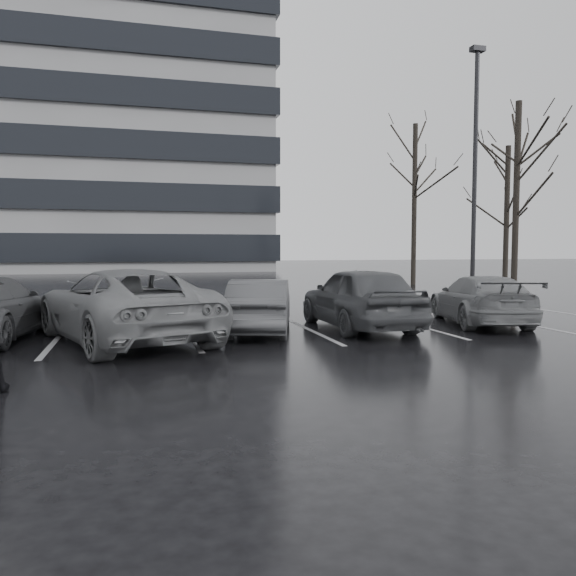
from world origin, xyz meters
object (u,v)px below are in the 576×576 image
Objects in this scene: car_west_b at (124,305)px; lamp_post at (474,188)px; tree_ne at (507,217)px; car_main at (359,297)px; car_east at (481,300)px; tree_north at (414,205)px; car_west_a at (260,306)px; tree_east at (516,199)px.

lamp_post reaches higher than car_west_b.
tree_ne is (18.10, 12.19, 2.75)m from car_west_b.
car_main is 8.51m from lamp_post.
tree_north is (5.87, 14.78, 3.63)m from car_east.
tree_north is at bearing 139.40° from tree_ne.
lamp_post is (8.66, 4.75, 3.42)m from car_west_a.
tree_ne reaches higher than car_main.
tree_north is (11.61, 14.72, 3.64)m from car_west_a.
tree_east is 7.08m from tree_north.
car_west_b is at bearing 24.94° from car_west_a.
tree_north is (-3.50, 3.00, 0.75)m from tree_ne.
tree_north reaches higher than tree_east.
tree_ne is at bearing -165.51° from car_west_b.
car_east is at bearing 179.11° from car_main.
tree_ne is at bearing -137.55° from car_main.
tree_east is at bearing 36.95° from lamp_post.
tree_ne is at bearing -113.27° from car_east.
lamp_post is 4.94m from tree_east.
car_west_b is at bearing 17.86° from car_east.
car_east is 0.53× the size of tree_east.
car_west_a is 0.87× the size of car_east.
lamp_post is 1.10× the size of tree_east.
lamp_post is at bearing -135.09° from car_west_a.
car_west_b is at bearing -155.89° from lamp_post.
tree_north reaches higher than car_main.
tree_north is (-1.00, 7.00, 0.25)m from tree_east.
tree_ne is 0.82× the size of tree_north.
car_main is 17.72m from tree_north.
car_east is at bearing -121.21° from lamp_post.
tree_east reaches higher than car_main.
car_east is 0.50× the size of tree_north.
tree_north is at bearing -153.33° from car_west_b.
tree_east reaches higher than tree_ne.
car_east is at bearing -164.44° from car_west_a.
car_main is 0.82× the size of car_west_b.
lamp_post is 9.51m from tree_ne.
car_west_b is 0.61× the size of lamp_post.
car_east is at bearing -128.48° from tree_ne.
car_west_b is (-5.42, -0.43, -0.00)m from car_main.
tree_ne is at bearing -126.04° from car_west_a.
car_west_b is 21.99m from tree_ne.
car_main is at bearing 165.12° from car_west_b.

